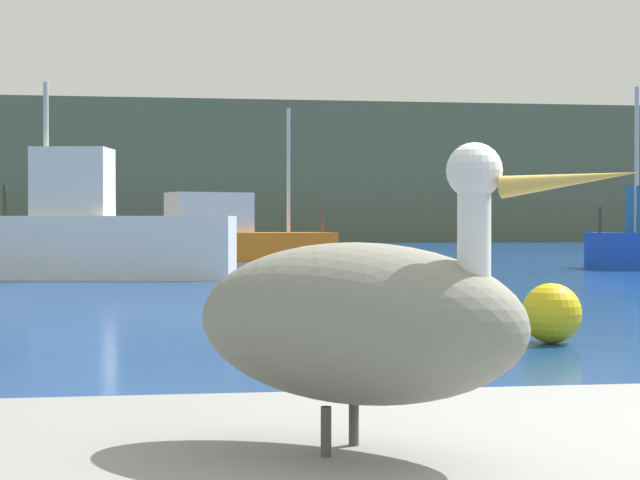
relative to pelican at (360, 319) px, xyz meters
The scene contains 5 objects.
hillside_backdrop 70.11m from the pelican, 88.83° to the left, with size 140.00×10.05×9.19m, color #5B664C.
pelican is the anchor object (origin of this frame).
fishing_boat_orange 32.03m from the pelican, 87.56° to the left, with size 7.30×4.09×5.14m.
fishing_boat_white 21.33m from the pelican, 95.01° to the left, with size 5.45×2.48×4.42m.
mooring_buoy 8.45m from the pelican, 65.75° to the left, with size 0.63×0.63×0.63m, color yellow.
Camera 1 is at (-1.97, -3.21, 1.27)m, focal length 59.43 mm.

